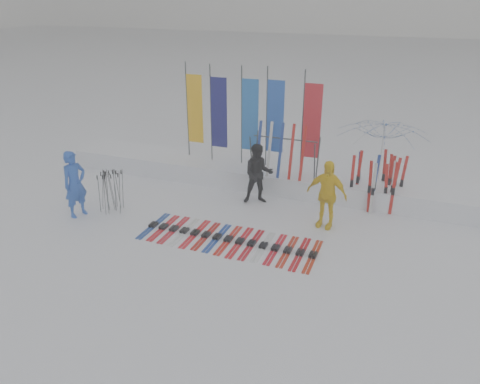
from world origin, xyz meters
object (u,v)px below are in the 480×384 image
at_px(tent_canopy, 379,160).
at_px(ski_rack, 285,151).
at_px(ski_row, 229,239).
at_px(person_blue, 75,184).
at_px(person_black, 258,174).
at_px(person_yellow, 327,194).

relative_size(tent_canopy, ski_rack, 1.35).
height_order(ski_row, ski_rack, ski_rack).
height_order(person_blue, ski_row, person_blue).
bearing_deg(person_black, ski_rack, 39.08).
bearing_deg(ski_rack, person_black, -117.32).
bearing_deg(person_blue, ski_rack, -36.31).
xyz_separation_m(ski_row, ski_rack, (0.44, 3.49, 1.35)).
distance_m(person_blue, tent_canopy, 8.91).
height_order(person_black, person_yellow, person_yellow).
bearing_deg(ski_row, person_yellow, 38.39).
relative_size(ski_row, ski_rack, 2.26).
bearing_deg(person_black, tent_canopy, 3.10).
height_order(person_yellow, ski_row, person_yellow).
xyz_separation_m(person_blue, ski_rack, (5.01, 3.65, 0.42)).
bearing_deg(person_black, person_yellow, -43.98).
distance_m(tent_canopy, ski_rack, 2.86).
distance_m(person_black, person_yellow, 2.34).
distance_m(tent_canopy, ski_row, 5.40).
distance_m(person_black, ski_rack, 1.20).
xyz_separation_m(person_blue, tent_canopy, (7.79, 4.32, 0.28)).
distance_m(person_blue, ski_row, 4.66).
xyz_separation_m(person_yellow, ski_rack, (-1.69, 1.80, 0.44)).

